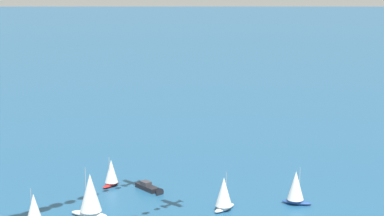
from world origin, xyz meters
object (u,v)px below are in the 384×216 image
object	(u,v)px
sailboat_far_stbd	(224,193)
sailboat_inshore	(34,211)
sailboat_outer_ring_d	(90,195)
sailboat_outer_ring_e	(111,173)
sailboat_outer_ring_f	(296,187)
motorboat_mid_cluster	(150,188)

from	to	relation	value
sailboat_far_stbd	sailboat_inshore	bearing A→B (deg)	-119.12
sailboat_far_stbd	sailboat_outer_ring_d	bearing A→B (deg)	-126.18
sailboat_inshore	sailboat_outer_ring_d	bearing A→B (deg)	77.57
sailboat_inshore	sailboat_outer_ring_e	world-z (taller)	sailboat_inshore
sailboat_outer_ring_d	sailboat_outer_ring_f	world-z (taller)	sailboat_outer_ring_d
motorboat_mid_cluster	sailboat_outer_ring_f	world-z (taller)	sailboat_outer_ring_f
sailboat_far_stbd	motorboat_mid_cluster	bearing A→B (deg)	-171.70
sailboat_far_stbd	sailboat_inshore	size ratio (longest dim) A/B	1.02
sailboat_outer_ring_e	motorboat_mid_cluster	bearing A→B (deg)	25.37
sailboat_outer_ring_f	sailboat_outer_ring_e	bearing A→B (deg)	-150.59
sailboat_outer_ring_d	sailboat_outer_ring_e	bearing A→B (deg)	130.37
motorboat_mid_cluster	sailboat_far_stbd	bearing A→B (deg)	8.30
sailboat_inshore	sailboat_far_stbd	bearing A→B (deg)	60.88
sailboat_outer_ring_d	sailboat_outer_ring_e	size ratio (longest dim) A/B	1.45
sailboat_far_stbd	sailboat_outer_ring_e	distance (m)	36.34
sailboat_far_stbd	sailboat_outer_ring_e	size ratio (longest dim) A/B	1.14
sailboat_inshore	sailboat_outer_ring_d	size ratio (longest dim) A/B	0.77
sailboat_far_stbd	motorboat_mid_cluster	xyz separation A→B (m)	(-24.53, -3.58, -3.74)
motorboat_mid_cluster	sailboat_outer_ring_e	world-z (taller)	sailboat_outer_ring_e
motorboat_mid_cluster	sailboat_outer_ring_e	bearing A→B (deg)	-154.63
sailboat_far_stbd	sailboat_outer_ring_d	world-z (taller)	sailboat_outer_ring_d
sailboat_far_stbd	sailboat_outer_ring_e	bearing A→B (deg)	-166.19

